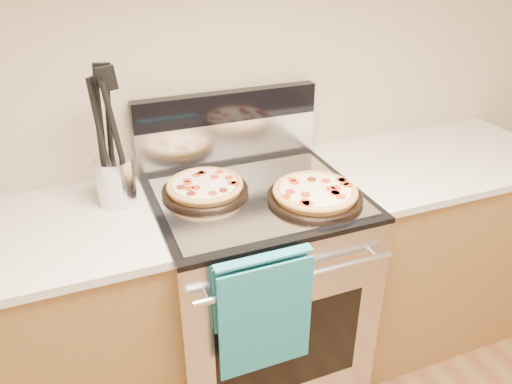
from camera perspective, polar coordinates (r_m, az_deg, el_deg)
name	(u,v)px	position (r m, az deg, el deg)	size (l,w,h in m)	color
wall_back	(222,56)	(2.01, -3.90, 15.22)	(4.00, 4.00, 0.00)	tan
range_body	(255,292)	(2.12, -0.07, -11.41)	(0.76, 0.68, 0.90)	#B7B7BC
oven_window	(289,349)	(1.89, 3.84, -17.42)	(0.56, 0.01, 0.40)	black
cooktop	(255,196)	(1.86, -0.08, -0.44)	(0.76, 0.68, 0.02)	black
backsplash_lower	(228,141)	(2.08, -3.25, 5.82)	(0.76, 0.06, 0.18)	silver
backsplash_upper	(227,106)	(2.03, -3.36, 9.74)	(0.76, 0.06, 0.12)	black
oven_handle	(298,278)	(1.63, 4.84, -9.75)	(0.03, 0.03, 0.70)	silver
dish_towel	(263,311)	(1.66, 0.86, -13.45)	(0.32, 0.05, 0.42)	#175D74
foil_sheet	(258,196)	(1.83, 0.26, -0.50)	(0.70, 0.55, 0.01)	gray
cabinet_left	(29,348)	(2.08, -24.56, -15.87)	(1.00, 0.62, 0.88)	brown
cabinet_right	(423,246)	(2.54, 18.59, -5.89)	(1.00, 0.62, 0.88)	brown
countertop_right	(440,160)	(2.32, 20.29, 3.46)	(1.02, 0.64, 0.03)	#BAB3A7
pepperoni_pizza_back	(205,187)	(1.85, -5.85, 0.54)	(0.32, 0.32, 0.04)	#A87133
pepperoni_pizza_front	(315,194)	(1.80, 6.77, -0.18)	(0.34, 0.34, 0.05)	#A87133
utensil_crock	(116,181)	(1.85, -15.75, 1.24)	(0.14, 0.14, 0.17)	silver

